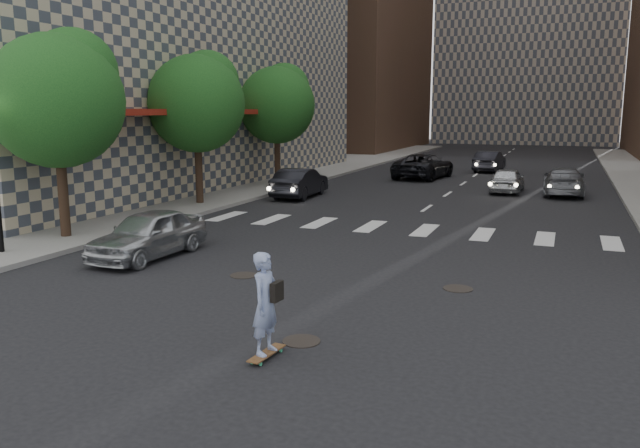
# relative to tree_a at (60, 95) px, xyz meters

# --- Properties ---
(ground) EXTENTS (160.00, 160.00, 0.00)m
(ground) POSITION_rel_tree_a_xyz_m (9.45, -3.14, -4.65)
(ground) COLOR black
(ground) RESTS_ON ground
(sidewalk_left) EXTENTS (13.00, 80.00, 0.15)m
(sidewalk_left) POSITION_rel_tree_a_xyz_m (-5.05, 16.86, -4.57)
(sidewalk_left) COLOR gray
(sidewalk_left) RESTS_ON ground
(tree_a) EXTENTS (4.20, 4.20, 6.60)m
(tree_a) POSITION_rel_tree_a_xyz_m (0.00, 0.00, 0.00)
(tree_a) COLOR #382619
(tree_a) RESTS_ON sidewalk_left
(tree_b) EXTENTS (4.20, 4.20, 6.60)m
(tree_b) POSITION_rel_tree_a_xyz_m (0.00, 8.00, 0.00)
(tree_b) COLOR #382619
(tree_b) RESTS_ON sidewalk_left
(tree_c) EXTENTS (4.20, 4.20, 6.60)m
(tree_c) POSITION_rel_tree_a_xyz_m (0.00, 16.00, 0.00)
(tree_c) COLOR #382619
(tree_c) RESTS_ON sidewalk_left
(manhole_a) EXTENTS (0.70, 0.70, 0.02)m
(manhole_a) POSITION_rel_tree_a_xyz_m (10.65, -5.64, -4.64)
(manhole_a) COLOR black
(manhole_a) RESTS_ON ground
(manhole_b) EXTENTS (0.70, 0.70, 0.02)m
(manhole_b) POSITION_rel_tree_a_xyz_m (7.45, -1.94, -4.64)
(manhole_b) COLOR black
(manhole_b) RESTS_ON ground
(manhole_c) EXTENTS (0.70, 0.70, 0.02)m
(manhole_c) POSITION_rel_tree_a_xyz_m (12.75, -1.14, -4.64)
(manhole_c) COLOR black
(manhole_c) RESTS_ON ground
(skateboarder) EXTENTS (0.49, 0.95, 1.85)m
(skateboarder) POSITION_rel_tree_a_xyz_m (10.41, -6.56, -3.68)
(skateboarder) COLOR brown
(skateboarder) RESTS_ON ground
(silver_sedan) EXTENTS (1.76, 4.08, 1.37)m
(silver_sedan) POSITION_rel_tree_a_xyz_m (3.95, -1.14, -3.96)
(silver_sedan) COLOR #AFB3B6
(silver_sedan) RESTS_ON ground
(traffic_car_a) EXTENTS (1.70, 4.37, 1.42)m
(traffic_car_a) POSITION_rel_tree_a_xyz_m (2.95, 12.09, -3.94)
(traffic_car_a) COLOR black
(traffic_car_a) RESTS_ON ground
(traffic_car_b) EXTENTS (2.02, 4.76, 1.37)m
(traffic_car_b) POSITION_rel_tree_a_xyz_m (14.88, 17.71, -3.96)
(traffic_car_b) COLOR slate
(traffic_car_b) RESTS_ON ground
(traffic_car_c) EXTENTS (3.22, 5.75, 1.52)m
(traffic_car_c) POSITION_rel_tree_a_xyz_m (6.69, 22.86, -3.89)
(traffic_car_c) COLOR black
(traffic_car_c) RESTS_ON ground
(traffic_car_d) EXTENTS (1.58, 3.83, 1.30)m
(traffic_car_d) POSITION_rel_tree_a_xyz_m (12.17, 17.63, -4.00)
(traffic_car_d) COLOR #B4B8BC
(traffic_car_d) RESTS_ON ground
(traffic_car_e) EXTENTS (1.84, 4.38, 1.41)m
(traffic_car_e) POSITION_rel_tree_a_xyz_m (9.98, 28.86, -3.94)
(traffic_car_e) COLOR black
(traffic_car_e) RESTS_ON ground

